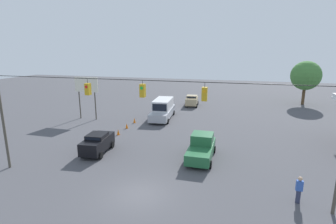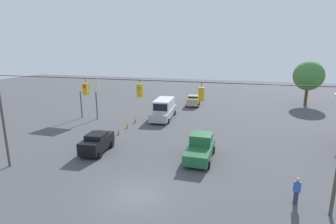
% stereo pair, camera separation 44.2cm
% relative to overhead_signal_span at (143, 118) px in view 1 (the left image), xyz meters
% --- Properties ---
extents(ground_plane, '(140.00, 140.00, 0.00)m').
position_rel_overhead_signal_span_xyz_m(ground_plane, '(0.01, 1.06, -5.06)').
color(ground_plane, '#47474C').
extents(overhead_signal_span, '(23.76, 0.38, 8.29)m').
position_rel_overhead_signal_span_xyz_m(overhead_signal_span, '(0.00, 0.00, 0.00)').
color(overhead_signal_span, '#4C473D').
rests_on(overhead_signal_span, ground_plane).
extents(sedan_tan_withflow_deep, '(2.37, 4.03, 1.82)m').
position_rel_overhead_signal_span_xyz_m(sedan_tan_withflow_deep, '(1.72, -27.88, -4.11)').
color(sedan_tan_withflow_deep, tan).
rests_on(sedan_tan_withflow_deep, ground_plane).
extents(pickup_truck_green_crossing_near, '(2.25, 5.28, 2.12)m').
position_rel_overhead_signal_span_xyz_m(pickup_truck_green_crossing_near, '(-3.08, -6.09, -4.08)').
color(pickup_truck_green_crossing_near, '#236038').
rests_on(pickup_truck_green_crossing_near, ground_plane).
extents(box_truck_silver_withflow_far, '(3.10, 7.68, 2.70)m').
position_rel_overhead_signal_span_xyz_m(box_truck_silver_withflow_far, '(4.16, -18.57, -3.72)').
color(box_truck_silver_withflow_far, '#A8AAB2').
rests_on(box_truck_silver_withflow_far, ground_plane).
extents(sedan_black_parked_shoulder, '(2.29, 4.33, 1.83)m').
position_rel_overhead_signal_span_xyz_m(sedan_black_parked_shoulder, '(6.47, -4.82, -4.10)').
color(sedan_black_parked_shoulder, black).
rests_on(sedan_black_parked_shoulder, ground_plane).
extents(traffic_cone_nearest, '(0.32, 0.32, 0.68)m').
position_rel_overhead_signal_span_xyz_m(traffic_cone_nearest, '(6.92, -5.05, -4.72)').
color(traffic_cone_nearest, orange).
rests_on(traffic_cone_nearest, ground_plane).
extents(traffic_cone_second, '(0.32, 0.32, 0.68)m').
position_rel_overhead_signal_span_xyz_m(traffic_cone_second, '(7.05, -7.72, -4.72)').
color(traffic_cone_second, orange).
rests_on(traffic_cone_second, ground_plane).
extents(traffic_cone_third, '(0.32, 0.32, 0.68)m').
position_rel_overhead_signal_span_xyz_m(traffic_cone_third, '(6.93, -10.08, -4.72)').
color(traffic_cone_third, orange).
rests_on(traffic_cone_third, ground_plane).
extents(traffic_cone_fourth, '(0.32, 0.32, 0.68)m').
position_rel_overhead_signal_span_xyz_m(traffic_cone_fourth, '(7.04, -12.66, -4.72)').
color(traffic_cone_fourth, orange).
rests_on(traffic_cone_fourth, ground_plane).
extents(traffic_cone_fifth, '(0.32, 0.32, 0.68)m').
position_rel_overhead_signal_span_xyz_m(traffic_cone_fifth, '(7.10, -15.26, -4.72)').
color(traffic_cone_fifth, orange).
rests_on(traffic_cone_fifth, ground_plane).
extents(roadside_billboard, '(3.48, 0.16, 5.81)m').
position_rel_overhead_signal_span_xyz_m(roadside_billboard, '(14.12, -15.51, -0.80)').
color(roadside_billboard, '#4C473D').
rests_on(roadside_billboard, ground_plane).
extents(pedestrian, '(0.40, 0.28, 1.78)m').
position_rel_overhead_signal_span_xyz_m(pedestrian, '(-9.99, -0.71, -4.16)').
color(pedestrian, '#2D334C').
rests_on(pedestrian, ground_plane).
extents(tree_horizon_left, '(5.00, 5.00, 7.57)m').
position_rel_overhead_signal_span_xyz_m(tree_horizon_left, '(-16.95, -34.28, -0.01)').
color(tree_horizon_left, '#4C3823').
rests_on(tree_horizon_left, ground_plane).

